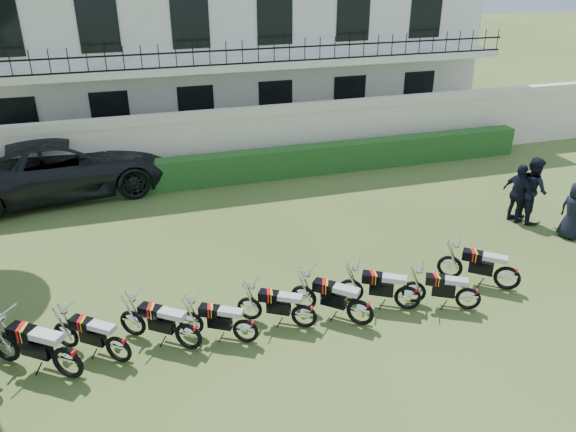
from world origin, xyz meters
name	(u,v)px	position (x,y,z in m)	size (l,w,h in m)	color
ground	(329,291)	(0.00, 0.00, 0.00)	(100.00, 100.00, 0.00)	#3C5522
perimeter_wall	(249,140)	(0.00, 8.00, 1.17)	(30.00, 0.35, 2.30)	beige
hedge	(284,163)	(1.00, 7.20, 0.50)	(18.00, 0.60, 1.00)	#1B4016
building	(215,39)	(0.00, 13.96, 3.71)	(20.40, 9.60, 7.40)	white
motorcycle_1	(66,356)	(-5.59, -1.38, 0.53)	(1.77, 1.30, 1.14)	black
motorcycle_2	(118,343)	(-4.69, -1.18, 0.45)	(1.49, 1.16, 0.98)	black
motorcycle_3	(188,330)	(-3.37, -1.18, 0.47)	(1.56, 1.17, 1.01)	black
motorcycle_4	(246,325)	(-2.25, -1.30, 0.43)	(1.52, 0.91, 0.93)	black
motorcycle_5	(304,311)	(-0.98, -1.16, 0.43)	(1.54, 0.94, 0.94)	black
motorcycle_6	(361,307)	(0.17, -1.41, 0.47)	(1.47, 1.33, 1.03)	black
motorcycle_7	(408,292)	(1.38, -1.19, 0.46)	(1.63, 0.98, 0.99)	black
motorcycle_8	(469,293)	(2.64, -1.57, 0.43)	(1.52, 0.92, 0.93)	black
motorcycle_9	(508,273)	(3.94, -1.14, 0.48)	(1.52, 1.27, 1.03)	black
suv	(63,166)	(-6.11, 7.82, 0.93)	(3.08, 6.69, 1.86)	black
officer_3	(574,210)	(7.24, 0.64, 0.80)	(0.79, 0.51, 1.61)	black
officer_4	(532,189)	(6.84, 1.88, 0.96)	(0.94, 0.73, 1.93)	black
officer_5	(519,194)	(6.43, 1.92, 0.87)	(1.02, 0.42, 1.74)	black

